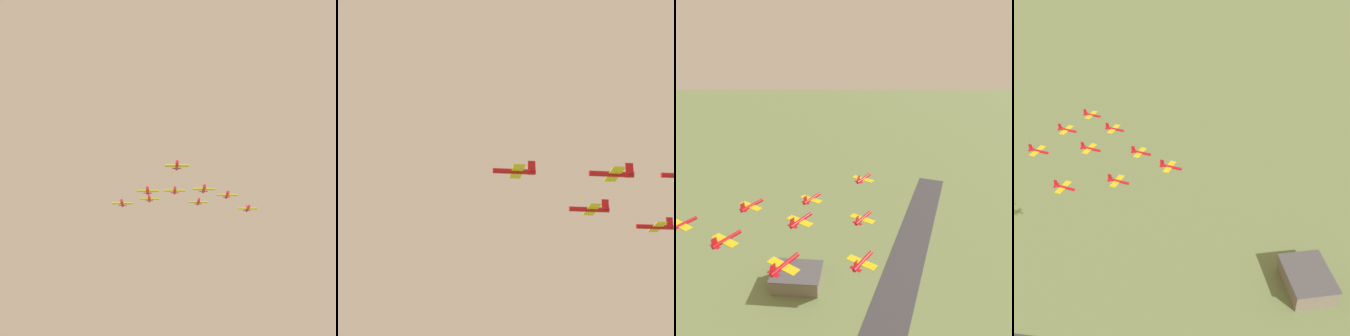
% 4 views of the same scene
% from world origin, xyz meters
% --- Properties ---
extents(jet_0, '(7.43, 7.59, 2.64)m').
position_xyz_m(jet_0, '(-20.25, 5.93, 127.33)').
color(jet_0, red).
extents(jet_1, '(7.43, 7.59, 2.64)m').
position_xyz_m(jet_1, '(-35.99, -3.31, 124.13)').
color(jet_1, red).
extents(jet_2, '(7.43, 7.59, 2.64)m').
position_xyz_m(jet_2, '(-19.82, -12.32, 123.45)').
color(jet_2, red).
extents(jet_5, '(7.43, 7.59, 2.64)m').
position_xyz_m(jet_5, '(-19.39, -30.58, 123.06)').
color(jet_5, red).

